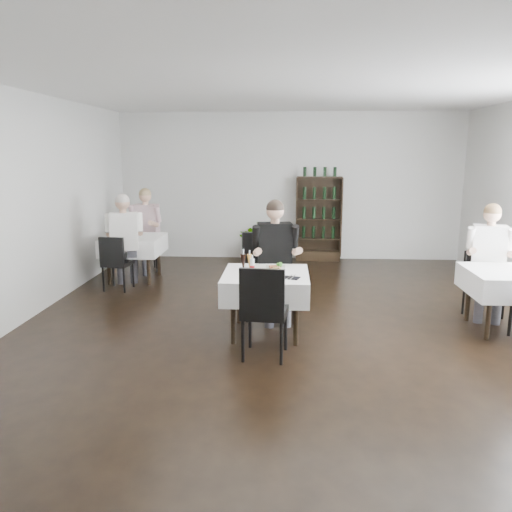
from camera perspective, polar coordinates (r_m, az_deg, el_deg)
The scene contains 21 objects.
room_shell at distance 5.90m, azimuth 4.08°, elevation 4.90°, with size 9.00×9.00×9.00m.
wine_shelf at distance 10.29m, azimuth 7.16°, elevation 4.15°, with size 0.90×0.28×1.75m.
main_table at distance 6.08m, azimuth 1.13°, elevation -3.32°, with size 1.03×1.03×0.77m.
left_table at distance 8.91m, azimuth -13.80°, elevation 1.23°, with size 0.98×0.98×0.77m.
right_table at distance 6.94m, azimuth 26.87°, elevation -2.72°, with size 0.98×0.98×0.77m.
potted_tree at distance 10.24m, azimuth -0.05°, elevation 1.80°, with size 0.76×0.66×0.85m, color #2E5C1F.
main_chair_far at distance 6.80m, azimuth 0.63°, elevation -1.47°, with size 0.59×0.59×1.13m.
main_chair_near at distance 5.34m, azimuth 0.90°, elevation -5.81°, with size 0.52×0.53×1.04m.
left_chair_far at distance 9.66m, azimuth -12.62°, elevation 1.48°, with size 0.54×0.54×0.91m.
left_chair_near at distance 8.30m, azimuth -15.78°, elevation -0.42°, with size 0.45×0.46×0.90m.
right_chair_far at distance 7.46m, azimuth 24.34°, elevation -2.41°, with size 0.53×0.53×0.89m.
diner_main at distance 6.54m, azimuth 2.24°, elevation 0.54°, with size 0.64×0.66×1.60m.
diner_left_far at distance 9.44m, azimuth -12.59°, elevation 3.61°, with size 0.62×0.63×1.55m.
diner_left_near at distance 8.34m, azimuth -14.82°, elevation 2.46°, with size 0.65×0.69×1.56m.
diner_right_far at distance 7.34m, azimuth 25.12°, elevation 0.39°, with size 0.64×0.67×1.54m.
plate_far at distance 6.26m, azimuth 2.30°, elevation -1.30°, with size 0.25×0.25×0.08m.
plate_near at distance 5.80m, azimuth 1.25°, elevation -2.35°, with size 0.34×0.34×0.09m.
pilsner_dark at distance 6.00m, azimuth -1.46°, elevation -0.87°, with size 0.07×0.07×0.30m.
pilsner_lager at distance 6.13m, azimuth -0.74°, elevation -0.73°, with size 0.06×0.06×0.26m.
coke_bottle at distance 5.99m, azimuth -0.44°, elevation -1.17°, with size 0.06×0.06×0.23m.
napkin_cutlery at distance 5.81m, azimuth 4.04°, elevation -2.48°, with size 0.22×0.20×0.02m.
Camera 1 is at (-0.06, -5.86, 2.22)m, focal length 35.00 mm.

